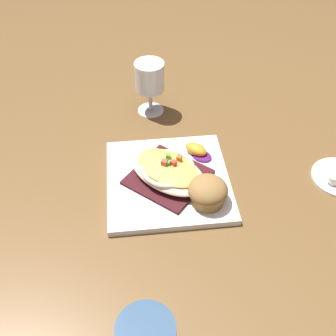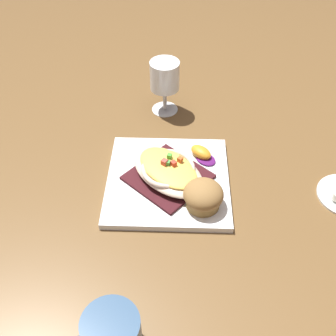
{
  "view_description": "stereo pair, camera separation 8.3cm",
  "coord_description": "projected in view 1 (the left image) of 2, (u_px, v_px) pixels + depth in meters",
  "views": [
    {
      "loc": [
        0.59,
        0.01,
        0.63
      ],
      "look_at": [
        0.0,
        0.0,
        0.04
      ],
      "focal_mm": 43.83,
      "sensor_mm": 36.0,
      "label": 1
    },
    {
      "loc": [
        0.58,
        0.09,
        0.63
      ],
      "look_at": [
        0.0,
        0.0,
        0.04
      ],
      "focal_mm": 43.83,
      "sensor_mm": 36.0,
      "label": 2
    }
  ],
  "objects": [
    {
      "name": "gratin_dish",
      "position": [
        168.0,
        170.0,
        0.84
      ],
      "size": [
        0.19,
        0.2,
        0.04
      ],
      "color": "beige",
      "rests_on": "folded_napkin"
    },
    {
      "name": "stemmed_glass",
      "position": [
        150.0,
        79.0,
        0.98
      ],
      "size": [
        0.07,
        0.07,
        0.14
      ],
      "color": "white",
      "rests_on": "ground_plane"
    },
    {
      "name": "square_plate",
      "position": [
        168.0,
        181.0,
        0.86
      ],
      "size": [
        0.28,
        0.28,
        0.01
      ],
      "primitive_type": "cube",
      "rotation": [
        0.0,
        0.0,
        0.12
      ],
      "color": "white",
      "rests_on": "ground_plane"
    },
    {
      "name": "ground_plane",
      "position": [
        168.0,
        183.0,
        0.87
      ],
      "size": [
        2.6,
        2.6,
        0.0
      ],
      "primitive_type": "plane",
      "color": "brown"
    },
    {
      "name": "orange_garnish",
      "position": [
        197.0,
        151.0,
        0.9
      ],
      "size": [
        0.07,
        0.07,
        0.02
      ],
      "color": "#541760",
      "rests_on": "square_plate"
    },
    {
      "name": "muffin",
      "position": [
        208.0,
        192.0,
        0.79
      ],
      "size": [
        0.08,
        0.08,
        0.06
      ],
      "color": "olive",
      "rests_on": "square_plate"
    },
    {
      "name": "creamer_cup_0",
      "position": [
        334.0,
        177.0,
        0.85
      ],
      "size": [
        0.02,
        0.02,
        0.02
      ],
      "primitive_type": "cylinder",
      "color": "white",
      "rests_on": "creamer_saucer"
    },
    {
      "name": "folded_napkin",
      "position": [
        168.0,
        177.0,
        0.85
      ],
      "size": [
        0.2,
        0.2,
        0.01
      ],
      "primitive_type": "cube",
      "rotation": [
        0.0,
        0.0,
        0.98
      ],
      "color": "#3D151A",
      "rests_on": "square_plate"
    }
  ]
}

